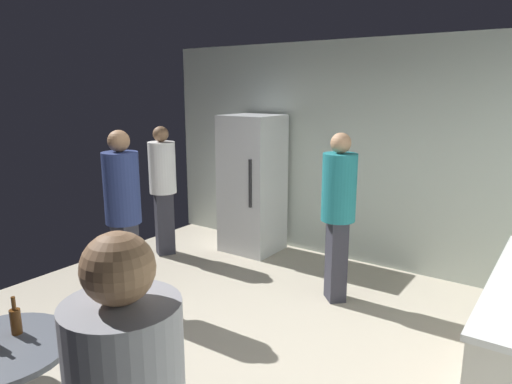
{
  "coord_description": "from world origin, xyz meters",
  "views": [
    {
      "loc": [
        2.33,
        -2.66,
        2.14
      ],
      "look_at": [
        0.1,
        0.54,
        1.26
      ],
      "focal_mm": 32.48,
      "sensor_mm": 36.0,
      "label": 1
    }
  ],
  "objects_px": {
    "person_in_white_shirt": "(163,181)",
    "person_in_navy_shirt": "(123,206)",
    "person_in_teal_shirt": "(338,205)",
    "beer_bottle_brown": "(16,320)",
    "refrigerator": "(252,184)",
    "foreground_table": "(0,363)"
  },
  "relations": [
    {
      "from": "foreground_table",
      "to": "beer_bottle_brown",
      "type": "height_order",
      "value": "beer_bottle_brown"
    },
    {
      "from": "refrigerator",
      "to": "person_in_navy_shirt",
      "type": "distance_m",
      "value": 2.07
    },
    {
      "from": "refrigerator",
      "to": "person_in_navy_shirt",
      "type": "relative_size",
      "value": 1.02
    },
    {
      "from": "person_in_teal_shirt",
      "to": "person_in_navy_shirt",
      "type": "bearing_deg",
      "value": -5.52
    },
    {
      "from": "foreground_table",
      "to": "person_in_white_shirt",
      "type": "height_order",
      "value": "person_in_white_shirt"
    },
    {
      "from": "person_in_navy_shirt",
      "to": "person_in_teal_shirt",
      "type": "bearing_deg",
      "value": 132.11
    },
    {
      "from": "refrigerator",
      "to": "foreground_table",
      "type": "relative_size",
      "value": 2.25
    },
    {
      "from": "person_in_teal_shirt",
      "to": "person_in_white_shirt",
      "type": "bearing_deg",
      "value": -43.36
    },
    {
      "from": "refrigerator",
      "to": "person_in_teal_shirt",
      "type": "relative_size",
      "value": 1.05
    },
    {
      "from": "beer_bottle_brown",
      "to": "person_in_teal_shirt",
      "type": "bearing_deg",
      "value": 76.63
    },
    {
      "from": "person_in_teal_shirt",
      "to": "person_in_white_shirt",
      "type": "xyz_separation_m",
      "value": [
        -2.42,
        -0.04,
        -0.03
      ]
    },
    {
      "from": "person_in_teal_shirt",
      "to": "person_in_navy_shirt",
      "type": "relative_size",
      "value": 0.98
    },
    {
      "from": "person_in_teal_shirt",
      "to": "beer_bottle_brown",
      "type": "bearing_deg",
      "value": 32.34
    },
    {
      "from": "person_in_white_shirt",
      "to": "person_in_navy_shirt",
      "type": "relative_size",
      "value": 0.95
    },
    {
      "from": "beer_bottle_brown",
      "to": "person_in_teal_shirt",
      "type": "xyz_separation_m",
      "value": [
        0.69,
        2.89,
        0.19
      ]
    },
    {
      "from": "refrigerator",
      "to": "foreground_table",
      "type": "distance_m",
      "value": 3.9
    },
    {
      "from": "foreground_table",
      "to": "person_in_navy_shirt",
      "type": "height_order",
      "value": "person_in_navy_shirt"
    },
    {
      "from": "refrigerator",
      "to": "person_in_teal_shirt",
      "type": "distance_m",
      "value": 1.75
    },
    {
      "from": "refrigerator",
      "to": "beer_bottle_brown",
      "type": "distance_m",
      "value": 3.75
    },
    {
      "from": "refrigerator",
      "to": "foreground_table",
      "type": "height_order",
      "value": "refrigerator"
    },
    {
      "from": "foreground_table",
      "to": "person_in_white_shirt",
      "type": "bearing_deg",
      "value": 120.8
    },
    {
      "from": "person_in_white_shirt",
      "to": "person_in_teal_shirt",
      "type": "bearing_deg",
      "value": 31.0
    }
  ]
}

